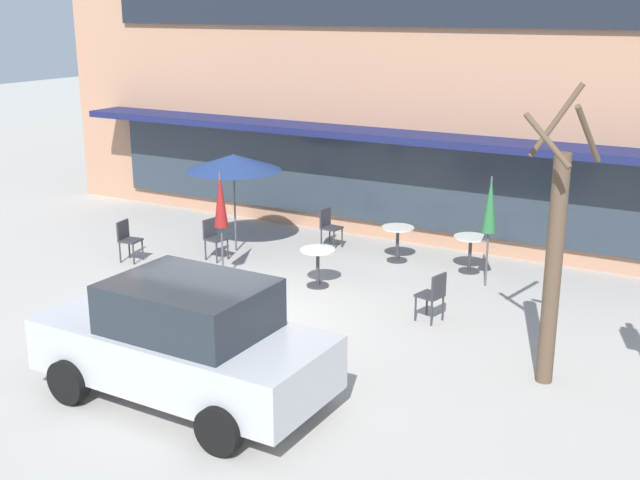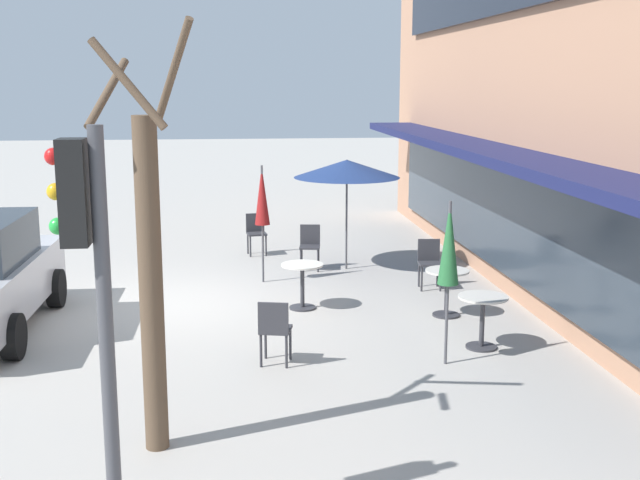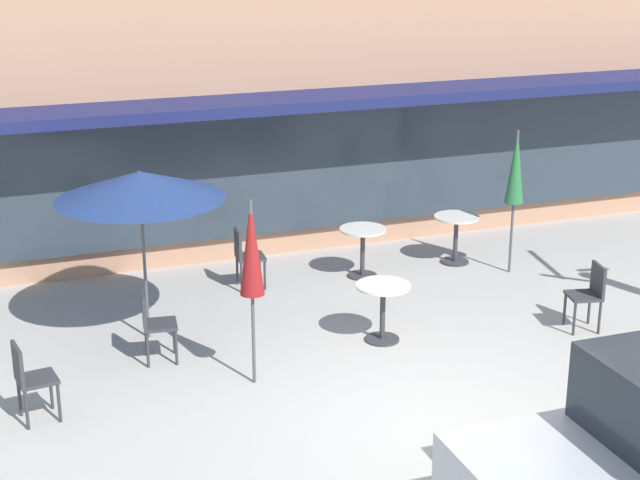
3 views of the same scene
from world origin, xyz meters
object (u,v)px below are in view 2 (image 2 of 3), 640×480
(cafe_table_by_tree, at_px, (302,278))
(cafe_chair_0, at_px, (275,327))
(cafe_chair_2, at_px, (256,231))
(cafe_chair_3, at_px, (310,243))
(patio_umbrella_corner_open, at_px, (449,245))
(cafe_chair_1, at_px, (429,260))
(patio_umbrella_cream_folded, at_px, (347,169))
(traffic_light_pole, at_px, (90,272))
(cafe_table_streetside, at_px, (447,285))
(patio_umbrella_green_folded, at_px, (262,196))
(street_tree, at_px, (150,269))
(cafe_table_near_wall, at_px, (482,313))

(cafe_table_by_tree, height_order, cafe_chair_0, cafe_chair_0)
(cafe_chair_2, xyz_separation_m, cafe_chair_3, (1.53, 1.02, 0.00))
(cafe_chair_0, height_order, cafe_chair_2, same)
(patio_umbrella_corner_open, distance_m, cafe_chair_1, 4.18)
(patio_umbrella_cream_folded, bearing_deg, traffic_light_pole, -19.49)
(cafe_table_streetside, relative_size, patio_umbrella_green_folded, 0.35)
(cafe_chair_2, distance_m, street_tree, 9.52)
(cafe_table_streetside, bearing_deg, patio_umbrella_corner_open, -15.48)
(patio_umbrella_green_folded, distance_m, street_tree, 6.98)
(cafe_table_near_wall, distance_m, cafe_table_streetside, 1.61)
(patio_umbrella_green_folded, distance_m, patio_umbrella_corner_open, 5.24)
(cafe_table_near_wall, xyz_separation_m, patio_umbrella_green_folded, (-4.16, -2.91, 1.11))
(patio_umbrella_cream_folded, xyz_separation_m, cafe_chair_3, (-0.06, -0.73, -1.50))
(cafe_table_near_wall, bearing_deg, cafe_chair_3, -159.40)
(cafe_chair_2, bearing_deg, patio_umbrella_cream_folded, 47.83)
(cafe_chair_2, relative_size, traffic_light_pole, 0.26)
(cafe_table_streetside, distance_m, cafe_table_by_tree, 2.36)
(patio_umbrella_green_folded, xyz_separation_m, patio_umbrella_corner_open, (4.74, 2.23, 0.00))
(cafe_chair_3, bearing_deg, cafe_table_by_tree, -8.25)
(patio_umbrella_green_folded, height_order, cafe_chair_2, patio_umbrella_green_folded)
(patio_umbrella_green_folded, relative_size, street_tree, 0.51)
(cafe_chair_0, bearing_deg, traffic_light_pole, -21.63)
(cafe_chair_0, bearing_deg, cafe_chair_1, 141.07)
(cafe_chair_1, distance_m, street_tree, 7.59)
(cafe_table_streetside, relative_size, patio_umbrella_corner_open, 0.35)
(patio_umbrella_green_folded, distance_m, cafe_chair_0, 4.67)
(traffic_light_pole, bearing_deg, cafe_table_near_wall, 134.30)
(cafe_table_near_wall, bearing_deg, street_tree, -58.14)
(patio_umbrella_green_folded, xyz_separation_m, patio_umbrella_cream_folded, (-0.90, 1.71, 0.39))
(patio_umbrella_corner_open, xyz_separation_m, cafe_chair_3, (-5.70, -1.25, -1.10))
(cafe_chair_0, bearing_deg, cafe_table_by_tree, 167.08)
(cafe_chair_1, distance_m, cafe_chair_2, 4.46)
(patio_umbrella_green_folded, bearing_deg, street_tree, -11.49)
(patio_umbrella_cream_folded, xyz_separation_m, cafe_chair_2, (-1.59, -1.75, -1.50))
(patio_umbrella_corner_open, bearing_deg, cafe_chair_1, 169.08)
(cafe_table_near_wall, bearing_deg, traffic_light_pole, -45.70)
(cafe_table_by_tree, relative_size, cafe_chair_3, 0.85)
(cafe_table_by_tree, distance_m, patio_umbrella_green_folded, 2.26)
(cafe_table_by_tree, xyz_separation_m, patio_umbrella_cream_folded, (-2.78, 1.14, 1.51))
(patio_umbrella_green_folded, distance_m, cafe_chair_2, 2.72)
(street_tree, bearing_deg, patio_umbrella_corner_open, 120.07)
(cafe_table_by_tree, bearing_deg, patio_umbrella_corner_open, 30.10)
(patio_umbrella_green_folded, relative_size, cafe_chair_2, 2.47)
(cafe_chair_1, bearing_deg, cafe_table_near_wall, -1.45)
(patio_umbrella_green_folded, relative_size, cafe_chair_0, 2.47)
(patio_umbrella_cream_folded, distance_m, cafe_chair_0, 5.90)
(cafe_chair_1, xyz_separation_m, cafe_chair_2, (-3.27, -3.04, 0.00))
(cafe_chair_0, bearing_deg, cafe_table_near_wall, 97.22)
(cafe_table_near_wall, xyz_separation_m, cafe_chair_3, (-5.12, -1.92, 0.01))
(cafe_table_streetside, bearing_deg, cafe_chair_0, -55.45)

